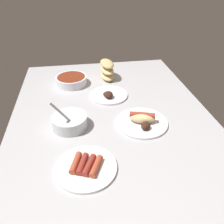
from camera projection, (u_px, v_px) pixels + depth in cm
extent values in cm
cube|color=#B2B2B7|center=(111.00, 115.00, 106.88)|extent=(120.00, 90.00, 3.00)
cylinder|color=silver|center=(70.00, 122.00, 95.33)|extent=(14.69, 14.69, 5.23)
cylinder|color=beige|center=(69.00, 120.00, 94.75)|extent=(12.93, 12.93, 2.35)
cube|color=#B7B7BC|center=(63.00, 115.00, 89.12)|extent=(3.44, 9.15, 13.90)
cylinder|color=white|center=(142.00, 122.00, 98.43)|extent=(22.23, 22.23, 1.00)
ellipsoid|color=#E5C689|center=(142.00, 117.00, 96.92)|extent=(8.95, 12.36, 4.40)
cylinder|color=#9E3828|center=(142.00, 115.00, 96.25)|extent=(5.34, 10.79, 2.40)
ellipsoid|color=#381E14|center=(146.00, 126.00, 93.29)|extent=(5.68, 5.59, 2.80)
cylinder|color=white|center=(71.00, 81.00, 128.27)|extent=(17.14, 17.14, 4.58)
cylinder|color=maroon|center=(71.00, 77.00, 127.22)|extent=(15.42, 15.42, 1.00)
cylinder|color=white|center=(109.00, 95.00, 118.21)|extent=(19.45, 19.45, 1.00)
ellipsoid|color=#381E14|center=(107.00, 95.00, 115.11)|extent=(5.49, 5.20, 2.50)
ellipsoid|color=#381E14|center=(109.00, 95.00, 114.36)|extent=(5.75, 4.82, 3.14)
cylinder|color=white|center=(86.00, 168.00, 77.15)|extent=(20.98, 20.98, 1.00)
cylinder|color=#AD472D|center=(76.00, 163.00, 76.92)|extent=(9.02, 4.75, 2.17)
cylinder|color=maroon|center=(82.00, 164.00, 76.48)|extent=(9.00, 4.98, 2.17)
cylinder|color=maroon|center=(89.00, 165.00, 76.05)|extent=(8.88, 5.61, 2.17)
cylinder|color=#AD472D|center=(96.00, 166.00, 75.62)|extent=(8.89, 5.57, 2.17)
ellipsoid|color=#DBB77A|center=(107.00, 76.00, 134.69)|extent=(14.27, 8.47, 3.60)
ellipsoid|color=#E5C689|center=(107.00, 70.00, 132.96)|extent=(14.56, 9.12, 3.60)
ellipsoid|color=tan|center=(107.00, 64.00, 131.28)|extent=(14.49, 8.95, 3.60)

